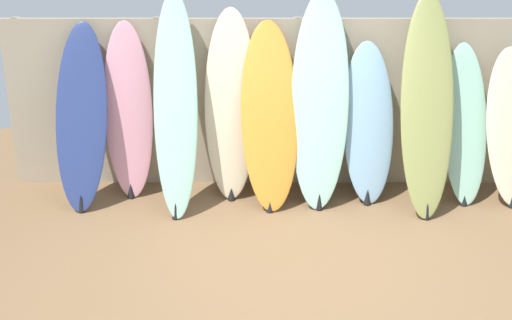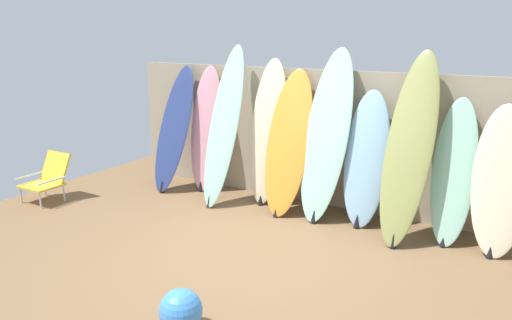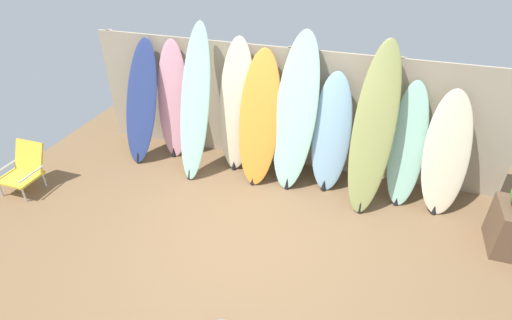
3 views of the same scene
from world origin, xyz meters
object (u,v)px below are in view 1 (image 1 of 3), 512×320
at_px(surfboard_navy_0, 81,118).
at_px(surfboard_seafoam_5, 320,102).
at_px(surfboard_pink_1, 128,112).
at_px(surfboard_cream_3, 231,106).
at_px(surfboard_olive_7, 427,107).
at_px(surfboard_seafoam_2, 175,106).
at_px(surfboard_skyblue_6, 368,124).
at_px(surfboard_seafoam_8, 465,125).
at_px(surfboard_orange_4, 270,117).

xyz_separation_m(surfboard_navy_0, surfboard_seafoam_5, (2.38, 0.05, 0.15)).
distance_m(surfboard_navy_0, surfboard_pink_1, 0.48).
distance_m(surfboard_cream_3, surfboard_olive_7, 1.95).
distance_m(surfboard_seafoam_2, surfboard_skyblue_6, 1.95).
distance_m(surfboard_seafoam_5, surfboard_seafoam_8, 1.51).
bearing_deg(surfboard_pink_1, surfboard_seafoam_8, -1.71).
bearing_deg(surfboard_skyblue_6, surfboard_seafoam_8, 0.77).
distance_m(surfboard_cream_3, surfboard_seafoam_5, 0.90).
distance_m(surfboard_orange_4, surfboard_seafoam_8, 1.99).
bearing_deg(surfboard_orange_4, surfboard_navy_0, -179.91).
bearing_deg(surfboard_orange_4, surfboard_cream_3, 158.38).
bearing_deg(surfboard_navy_0, surfboard_seafoam_8, 1.40).
bearing_deg(surfboard_skyblue_6, surfboard_cream_3, 176.81).
relative_size(surfboard_cream_3, surfboard_skyblue_6, 1.20).
relative_size(surfboard_cream_3, surfboard_orange_4, 1.07).
xyz_separation_m(surfboard_navy_0, surfboard_skyblue_6, (2.88, 0.08, -0.09)).
distance_m(surfboard_seafoam_5, surfboard_skyblue_6, 0.56).
relative_size(surfboard_seafoam_2, surfboard_cream_3, 1.09).
height_order(surfboard_pink_1, surfboard_seafoam_2, surfboard_seafoam_2).
height_order(surfboard_seafoam_5, surfboard_skyblue_6, surfboard_seafoam_5).
height_order(surfboard_orange_4, surfboard_seafoam_5, surfboard_seafoam_5).
distance_m(surfboard_navy_0, surfboard_orange_4, 1.88).
xyz_separation_m(surfboard_orange_4, surfboard_olive_7, (1.54, -0.10, 0.13)).
distance_m(surfboard_pink_1, surfboard_seafoam_5, 1.95).
bearing_deg(surfboard_orange_4, surfboard_skyblue_6, 4.49).
xyz_separation_m(surfboard_navy_0, surfboard_orange_4, (1.88, 0.00, 0.02)).
bearing_deg(surfboard_pink_1, surfboard_orange_4, -7.65).
height_order(surfboard_cream_3, surfboard_skyblue_6, surfboard_cream_3).
xyz_separation_m(surfboard_navy_0, surfboard_cream_3, (1.49, 0.16, 0.08)).
bearing_deg(surfboard_seafoam_8, surfboard_seafoam_2, -176.16).
height_order(surfboard_navy_0, surfboard_seafoam_2, surfboard_seafoam_2).
xyz_separation_m(surfboard_seafoam_2, surfboard_cream_3, (0.53, 0.26, -0.08)).
height_order(surfboard_seafoam_2, surfboard_skyblue_6, surfboard_seafoam_2).
height_order(surfboard_navy_0, surfboard_seafoam_5, surfboard_seafoam_5).
height_order(surfboard_pink_1, surfboard_olive_7, surfboard_olive_7).
bearing_deg(surfboard_seafoam_2, surfboard_skyblue_6, 5.40).
xyz_separation_m(surfboard_pink_1, surfboard_seafoam_8, (3.43, -0.10, -0.10)).
bearing_deg(surfboard_seafoam_5, surfboard_olive_7, -7.90).
distance_m(surfboard_navy_0, surfboard_seafoam_5, 2.39).
bearing_deg(surfboard_skyblue_6, surfboard_pink_1, 177.30).
distance_m(surfboard_pink_1, surfboard_orange_4, 1.46).
bearing_deg(surfboard_pink_1, surfboard_navy_0, -155.76).
distance_m(surfboard_skyblue_6, surfboard_seafoam_8, 0.99).
relative_size(surfboard_pink_1, surfboard_olive_7, 0.86).
relative_size(surfboard_seafoam_5, surfboard_skyblue_6, 1.30).
bearing_deg(surfboard_navy_0, surfboard_skyblue_6, 1.62).
relative_size(surfboard_seafoam_5, surfboard_olive_7, 1.00).
relative_size(surfboard_cream_3, surfboard_olive_7, 0.93).
height_order(surfboard_skyblue_6, surfboard_olive_7, surfboard_olive_7).
distance_m(surfboard_seafoam_2, surfboard_olive_7, 2.46).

